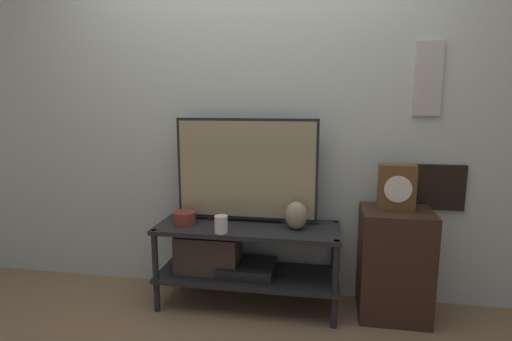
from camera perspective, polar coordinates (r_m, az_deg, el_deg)
The scene contains 9 objects.
ground_plane at distance 2.66m, azimuth -2.31°, elevation -21.13°, with size 12.00×12.00×0.00m, color #846647.
wall_back at distance 2.80m, azimuth -0.06°, elevation 9.45°, with size 6.40×0.08×2.70m.
media_console at distance 2.75m, azimuth -3.32°, elevation -11.88°, with size 1.21×0.44×0.56m.
television at distance 2.67m, azimuth -1.36°, elevation 0.14°, with size 0.95×0.05×0.70m.
vase_wide_bowl at distance 2.73m, azimuth -10.17°, elevation -6.66°, with size 0.15×0.15×0.08m.
vase_urn_stoneware at distance 2.58m, azimuth 5.77°, elevation -6.42°, with size 0.14×0.11×0.18m.
candle_jar at distance 2.52m, azimuth -5.01°, elevation -7.67°, with size 0.08×0.08×0.11m.
side_table at distance 2.76m, azimuth 19.12°, elevation -12.40°, with size 0.43×0.37×0.70m.
mantel_clock at distance 2.62m, azimuth 19.45°, elevation -2.29°, with size 0.22×0.11×0.29m.
Camera 1 is at (0.49, -2.23, 1.37)m, focal length 28.00 mm.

